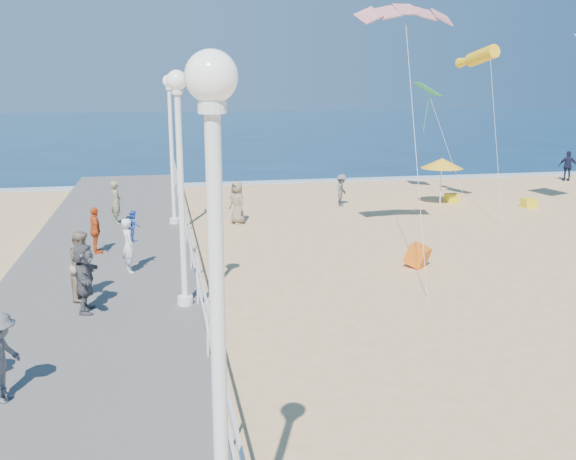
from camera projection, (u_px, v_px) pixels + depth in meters
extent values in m
plane|color=#E8B879|center=(401.00, 305.00, 16.07)|extent=(160.00, 160.00, 0.00)
cube|color=#0C2749|center=(206.00, 128.00, 78.17)|extent=(160.00, 90.00, 0.05)
cube|color=white|center=(267.00, 182.00, 35.65)|extent=(160.00, 1.20, 0.04)
cube|color=slate|center=(90.00, 319.00, 14.59)|extent=(5.00, 44.00, 0.40)
cube|color=white|center=(197.00, 260.00, 14.78)|extent=(0.05, 42.00, 0.06)
cube|color=white|center=(198.00, 281.00, 14.89)|extent=(0.05, 42.00, 0.04)
cylinder|color=white|center=(219.00, 377.00, 5.81)|extent=(0.14, 0.14, 4.70)
sphere|color=white|center=(211.00, 76.00, 5.21)|extent=(0.44, 0.44, 0.44)
cylinder|color=white|center=(185.00, 300.00, 14.93)|extent=(0.36, 0.36, 0.20)
cylinder|color=white|center=(181.00, 201.00, 14.41)|extent=(0.14, 0.14, 4.70)
sphere|color=white|center=(177.00, 80.00, 13.81)|extent=(0.44, 0.44, 0.44)
cylinder|color=white|center=(174.00, 221.00, 23.53)|extent=(0.36, 0.36, 0.20)
cylinder|color=white|center=(172.00, 157.00, 23.00)|extent=(0.14, 0.14, 4.70)
sphere|color=white|center=(169.00, 81.00, 22.41)|extent=(0.44, 0.44, 0.44)
imported|color=silver|center=(129.00, 245.00, 17.35)|extent=(0.49, 0.62, 1.50)
imported|color=blue|center=(134.00, 225.00, 17.40)|extent=(0.41, 0.47, 0.83)
imported|color=gray|center=(83.00, 265.00, 15.17)|extent=(0.74, 0.89, 1.66)
imported|color=#57585C|center=(1.00, 357.00, 10.28)|extent=(0.80, 1.09, 1.50)
imported|color=#CE4C19|center=(95.00, 230.00, 19.27)|extent=(0.51, 0.89, 1.42)
imported|color=#4F4F53|center=(85.00, 278.00, 14.31)|extent=(0.48, 1.48, 1.59)
imported|color=#827F5A|center=(116.00, 202.00, 23.38)|extent=(0.45, 0.62, 1.58)
imported|color=slate|center=(342.00, 190.00, 28.76)|extent=(0.96, 1.09, 1.46)
imported|color=#171832|center=(568.00, 166.00, 36.19)|extent=(1.08, 0.75, 1.70)
imported|color=#807559|center=(237.00, 202.00, 25.22)|extent=(0.85, 0.98, 1.68)
cube|color=red|center=(417.00, 258.00, 19.31)|extent=(0.89, 0.89, 0.74)
cylinder|color=white|center=(441.00, 186.00, 29.01)|extent=(0.05, 0.05, 1.80)
cone|color=#FFB01A|center=(442.00, 163.00, 28.78)|extent=(1.90, 1.90, 0.45)
cube|color=yellow|center=(452.00, 198.00, 29.83)|extent=(0.55, 0.55, 0.40)
cube|color=yellow|center=(529.00, 203.00, 28.57)|extent=(0.55, 0.55, 0.40)
cylinder|color=yellow|center=(482.00, 56.00, 26.26)|extent=(1.01, 2.70, 1.08)
cube|color=green|center=(427.00, 89.00, 30.33)|extent=(1.27, 1.40, 0.64)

